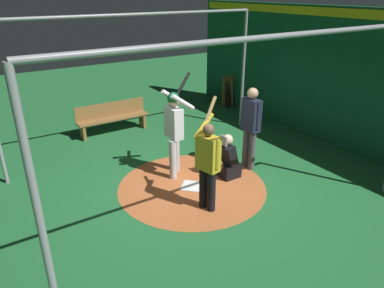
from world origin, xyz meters
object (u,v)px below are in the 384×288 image
umpire (251,124)px  home_plate (192,186)px  catcher (227,160)px  visitor (208,161)px  batter (174,126)px  bat_rack (230,92)px  bench (112,117)px

umpire → home_plate: bearing=1.4°
catcher → visitor: visitor is taller
home_plate → batter: (0.01, -0.66, 1.11)m
batter → visitor: batter is taller
catcher → umpire: bearing=-172.3°
batter → home_plate: bearing=90.7°
batter → visitor: 1.47m
bat_rack → home_plate: bearing=43.9°
home_plate → catcher: 0.94m
visitor → bat_rack: (-4.23, -4.68, -0.46)m
umpire → bench: size_ratio=0.93×
catcher → bench: bearing=-74.3°
batter → visitor: (0.17, 1.45, -0.17)m
visitor → bench: visitor is taller
batter → catcher: (-0.87, 0.71, -0.74)m
batter → bench: bearing=-86.2°
bat_rack → bench: 4.26m
batter → bat_rack: 5.23m
catcher → bat_rack: (-3.19, -3.94, 0.11)m
umpire → visitor: visitor is taller
batter → visitor: bearing=83.2°
home_plate → batter: size_ratio=0.19×
home_plate → catcher: bearing=176.5°
batter → umpire: bearing=157.9°
batter → bat_rack: batter is taller
home_plate → bat_rack: (-4.05, -3.89, 0.48)m
batter → visitor: size_ratio=1.07×
visitor → bench: (0.03, -4.53, -0.50)m
home_plate → umpire: bearing=-178.6°
visitor → bat_rack: 6.33m
catcher → bat_rack: 5.08m
umpire → catcher: bearing=7.7°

